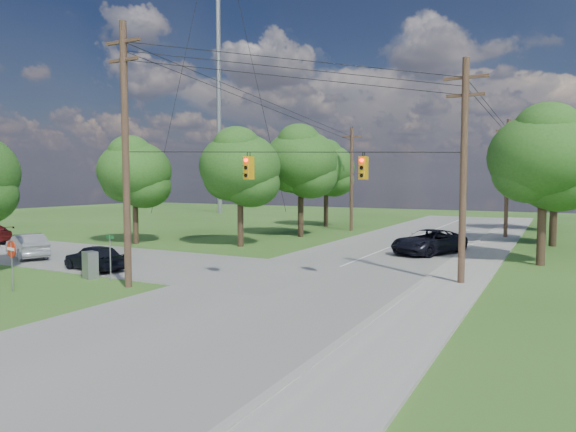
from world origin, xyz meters
The scene contains 24 objects.
ground centered at (0.00, 0.00, 0.00)m, with size 140.00×140.00×0.00m, color #335B1E.
main_road centered at (2.00, 5.00, 0.01)m, with size 10.00×100.00×0.03m, color gray.
cross_road centered at (-22.00, 6.00, 0.02)m, with size 48.00×9.00×0.03m, color gray.
sidewalk_east centered at (8.70, 5.00, 0.06)m, with size 2.60×100.00×0.12m, color #A2A098.
pole_sw centered at (-4.60, 0.40, 6.23)m, with size 2.00×0.32×12.00m.
pole_ne centered at (8.90, 8.00, 5.47)m, with size 2.00×0.32×10.50m.
pole_north_e centered at (8.90, 30.00, 5.13)m, with size 2.00×0.32×10.00m.
pole_north_w centered at (-5.00, 30.00, 5.13)m, with size 2.00×0.32×10.00m.
power_lines centered at (1.50, 11.54, 9.15)m, with size 13.93×29.62×4.93m.
traffic_signals centered at (2.55, 4.43, 5.50)m, with size 4.91×3.27×1.05m.
radio_mast centered at (-32.00, 46.00, 22.50)m, with size 0.70×0.70×45.00m, color gray.
tree_w_near centered at (-8.00, 15.00, 5.92)m, with size 6.00×6.00×8.40m.
tree_w_mid centered at (-7.00, 23.00, 6.58)m, with size 6.40×6.40×9.22m.
tree_w_far centered at (-9.00, 33.00, 6.25)m, with size 6.00×6.00×8.73m.
tree_e_near centered at (12.00, 16.00, 6.25)m, with size 6.20×6.20×8.81m.
tree_e_mid centered at (12.50, 26.00, 6.91)m, with size 6.60×6.60×9.64m.
tree_e_far centered at (11.50, 38.00, 5.92)m, with size 5.80×5.80×8.32m.
tree_cross_n centered at (-16.00, 12.50, 5.59)m, with size 5.60×5.60×7.91m.
car_cross_dark centered at (-9.39, 2.70, 0.73)m, with size 1.65×4.11×1.40m, color black.
car_cross_silver centered at (-16.66, 3.81, 0.79)m, with size 1.61×4.61×1.52m, color #AFB2B6.
car_main_north centered at (5.27, 17.49, 0.83)m, with size 2.66×5.77×1.60m, color black.
control_cabinet centered at (-7.78, 1.00, 0.68)m, with size 0.75×0.54×1.36m, color gray.
do_not_enter_sign centered at (-8.39, -2.73, 1.66)m, with size 0.75×0.15×2.27m.
street_name_sign centered at (-6.38, 1.00, 1.48)m, with size 0.66×0.20×2.26m.
Camera 1 is at (12.87, -16.80, 4.92)m, focal length 32.00 mm.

